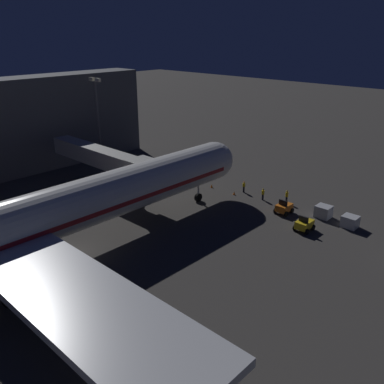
# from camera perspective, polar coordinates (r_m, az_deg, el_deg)

# --- Properties ---
(ground_plane) EXTENTS (320.00, 320.00, 0.00)m
(ground_plane) POSITION_cam_1_polar(r_m,az_deg,el_deg) (47.95, -15.72, -7.98)
(ground_plane) COLOR #383533
(jet_bridge) EXTENTS (22.03, 3.40, 6.84)m
(jet_bridge) POSITION_cam_1_polar(r_m,az_deg,el_deg) (61.79, -11.59, 4.44)
(jet_bridge) COLOR #9E9E99
(jet_bridge) RESTS_ON ground_plane
(apron_floodlight_mast) EXTENTS (2.90, 0.50, 15.18)m
(apron_floodlight_mast) POSITION_cam_1_polar(r_m,az_deg,el_deg) (76.46, -12.82, 10.40)
(apron_floodlight_mast) COLOR #59595E
(apron_floodlight_mast) RESTS_ON ground_plane
(pushback_tug) EXTENTS (1.86, 2.25, 1.95)m
(pushback_tug) POSITION_cam_1_polar(r_m,az_deg,el_deg) (56.64, 12.50, -2.11)
(pushback_tug) COLOR orange
(pushback_tug) RESTS_ON ground_plane
(baggage_tug_spare) EXTENTS (1.86, 2.29, 1.95)m
(baggage_tug_spare) POSITION_cam_1_polar(r_m,az_deg,el_deg) (52.46, 15.16, -4.32)
(baggage_tug_spare) COLOR yellow
(baggage_tug_spare) RESTS_ON ground_plane
(baggage_container_near_belt) EXTENTS (1.90, 1.74, 1.59)m
(baggage_container_near_belt) POSITION_cam_1_polar(r_m,az_deg,el_deg) (56.72, 17.59, -2.58)
(baggage_container_near_belt) COLOR #B7BABF
(baggage_container_near_belt) RESTS_ON ground_plane
(baggage_container_mid_row) EXTENTS (1.85, 1.71, 1.47)m
(baggage_container_mid_row) POSITION_cam_1_polar(r_m,az_deg,el_deg) (55.07, 20.88, -3.81)
(baggage_container_mid_row) COLOR #B7BABF
(baggage_container_mid_row) RESTS_ON ground_plane
(ground_crew_near_nose_gear) EXTENTS (0.40, 0.40, 1.73)m
(ground_crew_near_nose_gear) POSITION_cam_1_polar(r_m,az_deg,el_deg) (60.38, 9.71, -0.22)
(ground_crew_near_nose_gear) COLOR black
(ground_crew_near_nose_gear) RESTS_ON ground_plane
(ground_crew_by_belt_loader) EXTENTS (0.40, 0.40, 1.89)m
(ground_crew_by_belt_loader) POSITION_cam_1_polar(r_m,az_deg,el_deg) (59.96, 12.88, -0.52)
(ground_crew_by_belt_loader) COLOR black
(ground_crew_by_belt_loader) RESTS_ON ground_plane
(ground_crew_marshaller_fwd) EXTENTS (0.40, 0.40, 1.74)m
(ground_crew_marshaller_fwd) POSITION_cam_1_polar(r_m,az_deg,el_deg) (62.79, 7.13, 0.79)
(ground_crew_marshaller_fwd) COLOR black
(ground_crew_marshaller_fwd) RESTS_ON ground_plane
(traffic_cone_nose_port) EXTENTS (0.36, 0.36, 0.55)m
(traffic_cone_nose_port) POSITION_cam_1_polar(r_m,az_deg,el_deg) (61.90, 5.81, -0.13)
(traffic_cone_nose_port) COLOR orange
(traffic_cone_nose_port) RESTS_ON ground_plane
(traffic_cone_nose_starboard) EXTENTS (0.36, 0.36, 0.55)m
(traffic_cone_nose_starboard) POSITION_cam_1_polar(r_m,az_deg,el_deg) (64.47, 2.72, 0.85)
(traffic_cone_nose_starboard) COLOR orange
(traffic_cone_nose_starboard) RESTS_ON ground_plane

